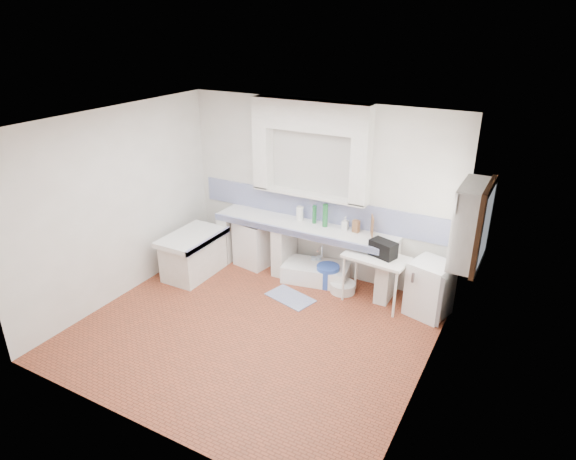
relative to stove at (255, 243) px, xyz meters
The scene contains 36 objects.
floor 2.02m from the stove, 58.93° to the right, with size 4.50×4.50×0.00m, color brown.
ceiling 3.12m from the stove, 58.93° to the right, with size 4.50×4.50×0.00m, color white.
wall_back 1.47m from the stove, 16.43° to the left, with size 4.50×4.50×0.00m, color white.
wall_front 3.97m from the stove, 74.54° to the right, with size 4.50×4.50×0.00m, color white.
wall_left 2.33m from the stove, 125.85° to the right, with size 4.50×4.50×0.00m, color white.
wall_right 3.82m from the stove, 27.42° to the right, with size 4.50×4.50×0.00m, color white.
alcove_mass 2.38m from the stove, 10.84° to the left, with size 1.90×0.25×0.45m, color white.
window_frame 3.69m from the stove, ahead, with size 0.35×0.86×1.06m, color #3B2312.
lace_valance 3.70m from the stove, ahead, with size 0.01×0.84×0.24m, color white.
counter_slab 1.04m from the stove, ahead, with size 3.00×0.60×0.08m, color white.
counter_lip 1.07m from the stove, 16.77° to the right, with size 3.00×0.04×0.10m, color navy.
counter_pier_left 0.48m from the stove, behind, with size 0.20×0.55×0.82m, color white.
counter_pier_mid 0.57m from the stove, ahead, with size 0.20×0.55×0.82m, color white.
counter_pier_right 2.32m from the stove, ahead, with size 0.20×0.55×0.82m, color white.
peninsula_top 1.08m from the stove, 130.30° to the right, with size 0.70×1.10×0.08m, color white.
peninsula_base 1.05m from the stove, 130.30° to the right, with size 0.60×1.00×0.62m, color white.
peninsula_lip 0.91m from the stove, 113.49° to the right, with size 0.04×1.10×0.10m, color navy.
backsplash 1.28m from the stove, 15.66° to the left, with size 4.27×0.03×0.40m, color navy.
stove is the anchor object (origin of this frame).
sink 1.20m from the stove, ahead, with size 1.03×0.56×0.25m, color white.
side_table 2.22m from the stove, ahead, with size 0.91×0.51×0.04m, color white.
fridge 3.00m from the stove, ahead, with size 0.52×0.52×0.81m, color white.
bucket_red 0.85m from the stove, ahead, with size 0.28×0.28×0.26m, color red.
bucket_orange 1.29m from the stove, ahead, with size 0.26×0.26×0.24m, color #EE4F3B.
bucket_blue 1.43m from the stove, ahead, with size 0.36×0.36×0.34m, color blue.
basin_white 1.73m from the stove, ahead, with size 0.39×0.39×0.15m, color white.
water_bottle_a 1.09m from the stove, ahead, with size 0.09×0.09×0.32m, color silver.
water_bottle_b 1.16m from the stove, ahead, with size 0.09×0.09×0.33m, color silver.
black_bag 2.35m from the stove, ahead, with size 0.37×0.21×0.24m, color black.
green_bottle_a 1.24m from the stove, ahead, with size 0.07×0.07×0.30m, color #1C6630.
green_bottle_b 1.42m from the stove, ahead, with size 0.08×0.08×0.37m, color #1C6630.
knife_block 1.85m from the stove, ahead, with size 0.10×0.08×0.19m, color brown.
cutting_board 2.10m from the stove, ahead, with size 0.02×0.22×0.30m, color brown.
paper_towel 1.01m from the stove, 11.08° to the left, with size 0.11×0.11×0.23m, color white.
soap_bottle 1.68m from the stove, ahead, with size 0.09×0.10×0.21m, color white.
rug 1.35m from the stove, 33.78° to the right, with size 0.72×0.41×0.01m, color #394788.
Camera 1 is at (3.12, -4.72, 3.92)m, focal length 30.92 mm.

